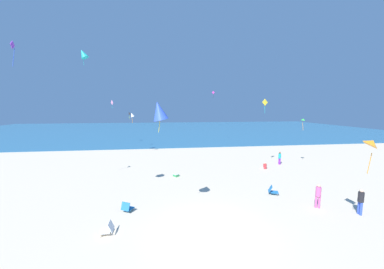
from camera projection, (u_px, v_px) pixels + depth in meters
ground_plane at (187, 173)px, 20.70m from camera, size 120.00×120.00×0.00m
ocean_water at (171, 129)px, 63.06m from camera, size 120.00×60.00×0.05m
beach_chair_far_left at (272, 191)px, 15.58m from camera, size 0.83×0.74×0.63m
beach_chair_near_camera at (127, 207)px, 12.95m from camera, size 0.80×0.83×0.64m
beach_chair_far_right at (108, 229)px, 10.68m from camera, size 0.69×0.62×0.62m
cooler_box at (176, 175)px, 19.71m from camera, size 0.60×0.61×0.24m
person_0 at (265, 166)px, 22.19m from camera, size 0.61×0.59×0.71m
person_1 at (318, 194)px, 13.39m from camera, size 0.43×0.43×1.57m
person_2 at (280, 157)px, 23.80m from camera, size 0.35×0.35×1.42m
person_3 at (361, 200)px, 12.55m from camera, size 0.35×0.35×1.57m
kite_white at (132, 115)px, 28.02m from camera, size 0.76×0.70×1.49m
kite_black at (129, 113)px, 32.22m from camera, size 0.54×0.41×1.18m
kite_purple at (13, 47)px, 13.67m from camera, size 0.22×0.50×1.60m
kite_pink at (112, 103)px, 35.09m from camera, size 0.52×0.72×1.36m
kite_orange at (373, 143)px, 10.33m from camera, size 0.84×0.93×1.78m
kite_green at (303, 120)px, 22.62m from camera, size 0.57×0.52×1.29m
kite_teal at (83, 54)px, 22.85m from camera, size 1.18×0.89×1.80m
kite_yellow at (265, 103)px, 21.69m from camera, size 0.69×0.26×1.47m
kite_blue at (159, 111)px, 11.23m from camera, size 0.99×0.81×1.69m
kite_magenta at (213, 93)px, 37.39m from camera, size 0.38×0.47×1.30m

